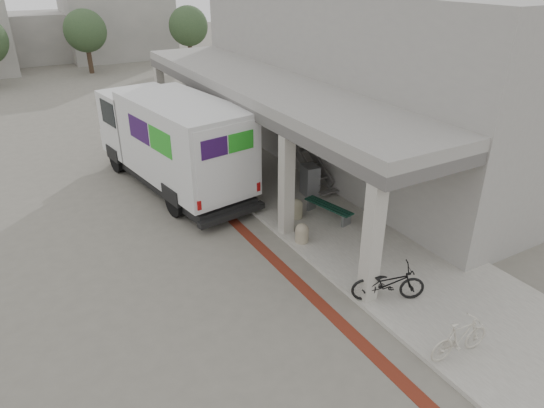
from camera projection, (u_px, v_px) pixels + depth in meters
ground at (234, 259)px, 14.33m from camera, size 120.00×120.00×0.00m
bike_lane_stripe at (235, 222)px, 16.32m from camera, size 0.35×40.00×0.01m
sidewalk at (342, 224)px, 16.08m from camera, size 4.40×28.00×0.12m
transit_building at (336, 87)px, 19.35m from camera, size 7.60×17.00×7.00m
distant_backdrop at (11, 33)px, 39.71m from camera, size 28.00×10.00×6.50m
tree_mid at (85, 31)px, 37.09m from camera, size 3.20×3.20×4.80m
tree_right at (188, 26)px, 39.87m from camera, size 3.20×3.20×4.80m
fedex_truck at (171, 140)px, 18.15m from camera, size 3.72×8.65×3.57m
bench at (328, 209)px, 16.28m from camera, size 0.80×1.92×0.44m
bollard_near at (302, 233)px, 14.85m from camera, size 0.41×0.41×0.62m
bollard_far at (296, 208)px, 16.28m from camera, size 0.45×0.45×0.67m
utility_cabinet at (310, 180)px, 17.81m from camera, size 0.60×0.74×1.13m
bicycle_black at (388, 283)px, 12.21m from camera, size 1.96×1.43×0.98m
bicycle_cream at (460, 338)px, 10.45m from camera, size 1.60×0.58×0.94m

